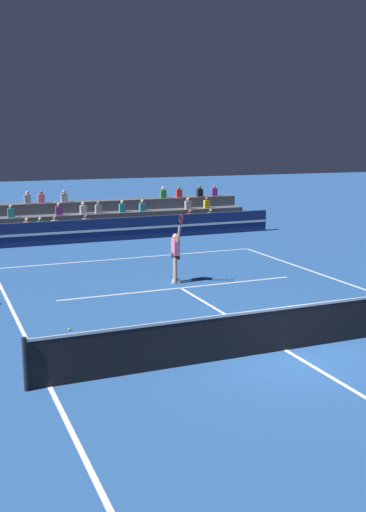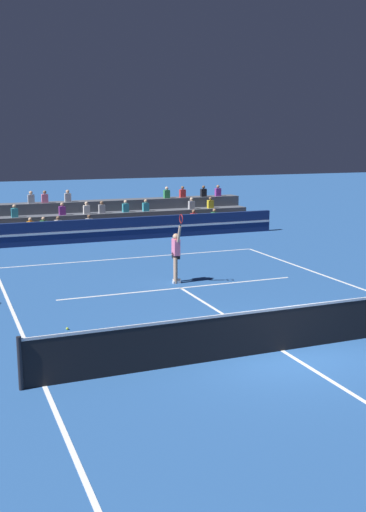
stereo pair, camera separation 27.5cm
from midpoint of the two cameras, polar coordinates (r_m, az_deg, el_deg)
name	(u,v)px [view 1 (the left image)]	position (r m, az deg, el deg)	size (l,w,h in m)	color
ground_plane	(285,350)	(14.40, 9.18, -8.84)	(120.00, 120.00, 0.00)	#285699
court_lines	(285,350)	(14.39, 9.18, -8.83)	(11.10, 23.90, 0.01)	white
tennis_net	(286,328)	(14.22, 9.24, -6.78)	(12.00, 0.10, 1.10)	black
sponsor_banner_wall	(102,230)	(29.04, -8.01, 2.46)	(18.00, 0.26, 1.10)	navy
bleacher_stand	(89,221)	(31.46, -9.19, 3.28)	(17.17, 2.85, 2.28)	#4C515B
tennis_player	(176,255)	(20.41, -1.09, 0.14)	(0.35, 1.02, 2.48)	tan
tennis_ball	(69,329)	(15.90, -11.26, -6.84)	(0.07, 0.07, 0.07)	#C6DB33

